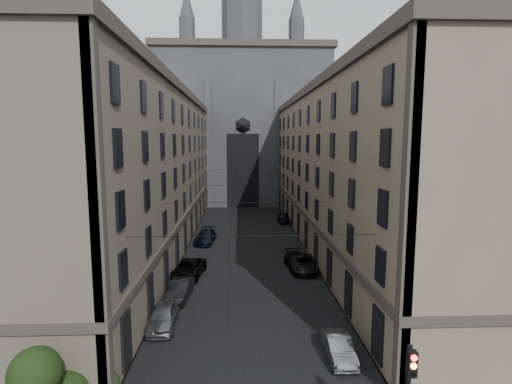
{
  "coord_description": "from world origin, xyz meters",
  "views": [
    {
      "loc": [
        -0.74,
        -11.76,
        12.81
      ],
      "look_at": [
        0.32,
        13.34,
        9.53
      ],
      "focal_mm": 28.0,
      "sensor_mm": 36.0,
      "label": 1
    }
  ],
  "objects": [
    {
      "name": "sidewalk_left",
      "position": [
        -10.5,
        36.0,
        0.07
      ],
      "size": [
        7.0,
        80.0,
        0.15
      ],
      "primitive_type": "cube",
      "color": "#383533",
      "rests_on": "ground"
    },
    {
      "name": "sidewalk_right",
      "position": [
        10.5,
        36.0,
        0.07
      ],
      "size": [
        7.0,
        80.0,
        0.15
      ],
      "primitive_type": "cube",
      "color": "#383533",
      "rests_on": "ground"
    },
    {
      "name": "building_left",
      "position": [
        -13.44,
        36.0,
        9.34
      ],
      "size": [
        13.6,
        60.6,
        18.85
      ],
      "color": "#534D40",
      "rests_on": "ground"
    },
    {
      "name": "building_right",
      "position": [
        13.44,
        36.0,
        9.34
      ],
      "size": [
        13.6,
        60.6,
        18.85
      ],
      "color": "brown",
      "rests_on": "ground"
    },
    {
      "name": "gothic_tower",
      "position": [
        0.0,
        74.96,
        17.8
      ],
      "size": [
        35.0,
        23.0,
        58.0
      ],
      "color": "#2D2D33",
      "rests_on": "ground"
    },
    {
      "name": "tram_wires",
      "position": [
        0.0,
        35.63,
        7.25
      ],
      "size": [
        14.0,
        60.0,
        0.43
      ],
      "color": "black",
      "rests_on": "ground"
    },
    {
      "name": "car_left_near",
      "position": [
        -6.03,
        14.57,
        0.78
      ],
      "size": [
        1.93,
        4.62,
        1.56
      ],
      "primitive_type": "imported",
      "rotation": [
        0.0,
        0.0,
        0.02
      ],
      "color": "slate",
      "rests_on": "ground"
    },
    {
      "name": "car_left_midnear",
      "position": [
        -5.62,
        19.63,
        0.75
      ],
      "size": [
        1.95,
        4.65,
        1.49
      ],
      "primitive_type": "imported",
      "rotation": [
        0.0,
        0.0,
        -0.08
      ],
      "color": "black",
      "rests_on": "ground"
    },
    {
      "name": "car_left_midfar",
      "position": [
        -5.58,
        24.81,
        0.76
      ],
      "size": [
        3.21,
        5.78,
        1.53
      ],
      "primitive_type": "imported",
      "rotation": [
        0.0,
        0.0,
        -0.13
      ],
      "color": "black",
      "rests_on": "ground"
    },
    {
      "name": "car_left_far",
      "position": [
        -5.02,
        37.37,
        0.79
      ],
      "size": [
        2.68,
        5.62,
        1.58
      ],
      "primitive_type": "imported",
      "rotation": [
        0.0,
        0.0,
        -0.09
      ],
      "color": "black",
      "rests_on": "ground"
    },
    {
      "name": "car_right_near",
      "position": [
        5.08,
        10.17,
        0.67
      ],
      "size": [
        1.43,
        4.05,
        1.33
      ],
      "primitive_type": "imported",
      "rotation": [
        0.0,
        0.0,
        -0.0
      ],
      "color": "slate",
      "rests_on": "ground"
    },
    {
      "name": "car_right_midnear",
      "position": [
        5.54,
        26.11,
        0.74
      ],
      "size": [
        2.5,
        5.33,
        1.47
      ],
      "primitive_type": "imported",
      "rotation": [
        0.0,
        0.0,
        -0.01
      ],
      "color": "black",
      "rests_on": "ground"
    },
    {
      "name": "car_right_midfar",
      "position": [
        5.04,
        26.76,
        0.75
      ],
      "size": [
        2.52,
        5.3,
        1.49
      ],
      "primitive_type": "imported",
      "rotation": [
        0.0,
        0.0,
        0.09
      ],
      "color": "black",
      "rests_on": "ground"
    },
    {
      "name": "car_right_far",
      "position": [
        6.2,
        49.32,
        0.76
      ],
      "size": [
        1.93,
        4.53,
        1.53
      ],
      "primitive_type": "imported",
      "rotation": [
        0.0,
        0.0,
        0.03
      ],
      "color": "black",
      "rests_on": "ground"
    }
  ]
}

